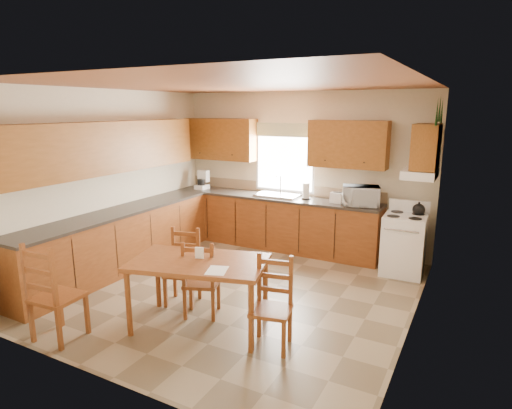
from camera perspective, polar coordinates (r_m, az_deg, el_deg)
The scene contains 35 objects.
floor at distance 5.94m, azimuth -2.69°, elevation -11.31°, with size 4.50×4.50×0.00m, color #817155.
ceiling at distance 5.43m, azimuth -3.00°, elevation 15.70°, with size 4.50×4.50×0.00m, color brown.
wall_left at distance 6.94m, azimuth -19.03°, elevation 3.18°, with size 4.50×4.50×0.00m, color beige.
wall_right at distance 4.80m, azimuth 20.90°, elevation -0.96°, with size 4.50×4.50×0.00m, color beige.
wall_back at distance 7.52m, azimuth 6.00°, elevation 4.49°, with size 4.50×4.50×0.00m, color beige.
wall_front at distance 3.83m, azimuth -20.39°, elevation -4.26°, with size 4.50×4.50×0.00m, color beige.
lower_cab_back at distance 7.58m, azimuth 2.36°, elevation -2.40°, with size 3.75×0.60×0.88m, color brown.
lower_cab_left at distance 6.83m, azimuth -17.67°, elevation -4.73°, with size 0.60×3.60×0.88m, color brown.
counter_back at distance 7.48m, azimuth 2.39°, elevation 1.00°, with size 3.75×0.63×0.04m, color #332D27.
counter_left at distance 6.71m, azimuth -17.93°, elevation -0.97°, with size 0.63×3.60×0.04m, color #332D27.
backsplash at distance 7.71m, azimuth 3.34°, elevation 2.19°, with size 3.75×0.01×0.18m, color #8E7558.
upper_cab_back_left at distance 8.03m, azimuth -4.76°, elevation 8.67°, with size 1.41×0.33×0.75m, color brown.
upper_cab_back_right at distance 7.03m, azimuth 12.17°, elevation 7.86°, with size 1.25×0.33×0.75m, color brown.
upper_cab_left at distance 6.66m, azimuth -19.31°, elevation 7.17°, with size 0.33×3.60×0.75m, color brown.
upper_cab_stove at distance 6.36m, azimuth 21.74°, elevation 7.17°, with size 0.33×0.62×0.62m, color brown.
range_hood at distance 6.41m, azimuth 21.02°, elevation 3.83°, with size 0.44×0.62×0.12m, color white.
window_frame at distance 7.58m, azimuth 3.84°, elevation 6.13°, with size 1.13×0.02×1.18m, color white.
window_pane at distance 7.58m, azimuth 3.83°, elevation 6.12°, with size 1.05×0.01×1.10m, color white.
window_valance at distance 7.51m, azimuth 3.80°, elevation 9.90°, with size 1.19×0.01×0.24m, color #567343.
sink_basin at distance 7.44m, azimuth 2.92°, elevation 1.25°, with size 0.75×0.45×0.04m, color silver.
pine_decal_a at distance 6.01m, azimuth 23.01°, elevation 11.39°, with size 0.22×0.22×0.36m, color #154515.
pine_decal_b at distance 6.33m, azimuth 23.32°, elevation 11.74°, with size 0.22×0.22×0.36m, color #154515.
pine_decal_c at distance 6.65m, azimuth 23.55°, elevation 11.38°, with size 0.22×0.22×0.36m, color #154515.
stove at distance 6.72m, azimuth 19.07°, elevation -5.15°, with size 0.59×0.61×0.87m, color white.
coffeemaker at distance 8.16m, azimuth -7.24°, elevation 3.21°, with size 0.19×0.23×0.33m, color white.
paper_towel at distance 7.23m, azimuth 6.67°, elevation 1.79°, with size 0.12×0.12×0.27m, color white.
toaster at distance 7.01m, azimuth 10.78°, elevation 0.88°, with size 0.21×0.13×0.17m, color white.
microwave at distance 6.89m, azimuth 13.77°, elevation 1.13°, with size 0.52×0.37×0.31m, color white.
dining_table at distance 4.91m, azimuth -7.52°, elevation -11.71°, with size 1.47×0.84×0.79m, color brown.
chair_near_left at distance 5.04m, azimuth -25.02°, elevation -10.38°, with size 0.45×0.43×1.08m, color brown.
chair_near_right at distance 5.15m, azimuth -7.26°, elevation -9.63°, with size 0.39×0.37×0.94m, color brown.
chair_far_left at distance 5.47m, azimuth -9.83°, elevation -8.32°, with size 0.40×0.38×0.94m, color brown.
chair_far_right at distance 4.45m, azimuth 2.03°, elevation -13.19°, with size 0.40×0.38×0.94m, color brown.
table_paper at distance 4.46m, azimuth -5.23°, elevation -8.74°, with size 0.20×0.27×0.00m, color white.
table_card at distance 4.80m, azimuth -7.56°, elevation -6.42°, with size 0.10×0.02×0.13m, color white.
Camera 1 is at (2.79, -4.65, 2.42)m, focal length 30.00 mm.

